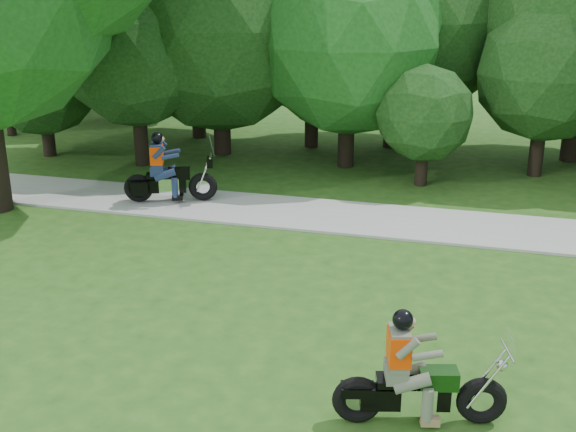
# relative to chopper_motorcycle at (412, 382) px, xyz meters

# --- Properties ---
(walkway) EXTENTS (60.00, 2.20, 0.06)m
(walkway) POSITION_rel_chopper_motorcycle_xyz_m (0.27, 7.38, -0.55)
(walkway) COLOR #9F9F9A
(walkway) RESTS_ON ground
(tree_line) EXTENTS (40.22, 11.72, 7.79)m
(tree_line) POSITION_rel_chopper_motorcycle_xyz_m (1.03, 13.89, 3.09)
(tree_line) COLOR black
(tree_line) RESTS_ON ground
(chopper_motorcycle) EXTENTS (2.16, 0.90, 1.56)m
(chopper_motorcycle) POSITION_rel_chopper_motorcycle_xyz_m (0.00, 0.00, 0.00)
(chopper_motorcycle) COLOR black
(chopper_motorcycle) RESTS_ON ground
(touring_motorcycle) EXTENTS (2.16, 1.20, 1.70)m
(touring_motorcycle) POSITION_rel_chopper_motorcycle_xyz_m (-6.60, 7.31, 0.10)
(touring_motorcycle) COLOR black
(touring_motorcycle) RESTS_ON walkway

